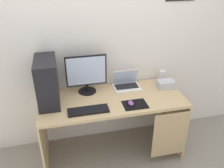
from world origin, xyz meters
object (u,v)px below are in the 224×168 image
at_px(laptop, 126,84).
at_px(projector, 166,84).
at_px(monitor, 86,74).
at_px(mouse_left, 131,103).
at_px(keyboard, 88,110).
at_px(speaker, 162,76).
at_px(pc_tower, 47,82).

height_order(laptop, projector, laptop).
xyz_separation_m(monitor, laptop, (0.48, 0.02, -0.19)).
distance_m(monitor, projector, 0.96).
distance_m(monitor, mouse_left, 0.60).
relative_size(projector, keyboard, 0.48).
height_order(speaker, keyboard, speaker).
distance_m(monitor, laptop, 0.52).
bearing_deg(mouse_left, keyboard, -177.52).
bearing_deg(projector, laptop, 164.89).
distance_m(pc_tower, mouse_left, 0.91).
relative_size(monitor, laptop, 1.46).
height_order(projector, mouse_left, projector).
bearing_deg(keyboard, pc_tower, 143.86).
bearing_deg(mouse_left, monitor, 137.48).
distance_m(speaker, projector, 0.16).
bearing_deg(projector, speaker, 82.87).
bearing_deg(projector, monitor, 173.55).
bearing_deg(keyboard, speaker, 24.37).
bearing_deg(laptop, speaker, 4.39).
bearing_deg(speaker, mouse_left, -141.32).
distance_m(speaker, mouse_left, 0.70).
bearing_deg(pc_tower, monitor, 15.89).
height_order(pc_tower, projector, pc_tower).
xyz_separation_m(pc_tower, speaker, (1.39, 0.18, -0.17)).
xyz_separation_m(projector, mouse_left, (-0.52, -0.27, -0.02)).
relative_size(laptop, mouse_left, 3.30).
height_order(pc_tower, keyboard, pc_tower).
distance_m(laptop, projector, 0.47).
relative_size(pc_tower, mouse_left, 5.16).
distance_m(monitor, keyboard, 0.46).
height_order(monitor, mouse_left, monitor).
xyz_separation_m(pc_tower, monitor, (0.43, 0.12, -0.02)).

